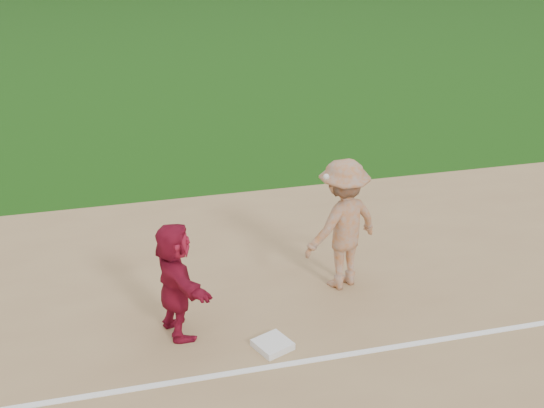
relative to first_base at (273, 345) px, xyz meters
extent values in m
plane|color=#17440D|center=(0.48, 0.39, -0.07)|extent=(160.00, 160.00, 0.00)
cube|color=white|center=(0.48, -0.41, -0.04)|extent=(60.00, 0.10, 0.01)
cube|color=white|center=(0.00, 0.00, 0.00)|extent=(0.58, 0.58, 0.10)
imported|color=maroon|center=(-1.20, 0.68, 0.80)|extent=(0.84, 1.65, 1.70)
imported|color=gray|center=(1.47, 1.39, 1.00)|extent=(1.55, 1.24, 2.10)
sphere|color=silver|center=(0.97, 0.81, 2.06)|extent=(0.08, 0.08, 0.08)
camera|label=1|loc=(-1.91, -7.45, 5.56)|focal=45.00mm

